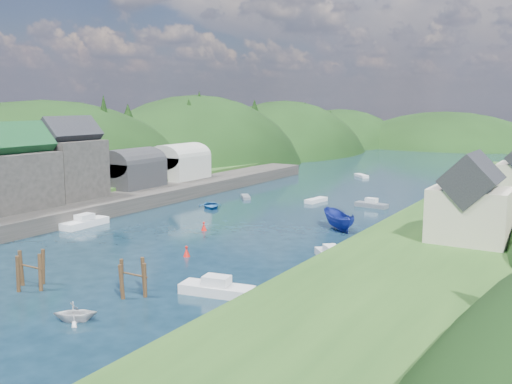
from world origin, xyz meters
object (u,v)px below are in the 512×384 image
Objects in this scene: channel_buoy_near at (187,252)px; piling_cluster_far at (133,281)px; piling_cluster_near at (31,273)px; channel_buoy_far at (204,227)px.

piling_cluster_far is at bearing -73.05° from channel_buoy_near.
channel_buoy_far is at bearing 91.19° from piling_cluster_near.
piling_cluster_near is 1.08× the size of piling_cluster_far.
piling_cluster_far reaches higher than channel_buoy_far.
piling_cluster_far is (8.36, 3.22, -0.14)m from piling_cluster_near.
channel_buoy_far is at bearing 112.48° from piling_cluster_far.
channel_buoy_near is at bearing 106.95° from piling_cluster_far.
channel_buoy_near and channel_buoy_far have the same top height.
piling_cluster_near reaches higher than channel_buoy_near.
piling_cluster_far is 23.21m from channel_buoy_far.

